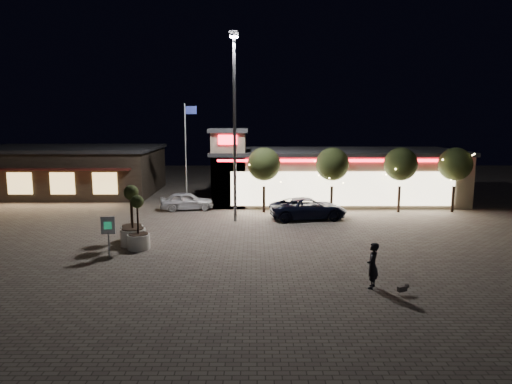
{
  "coord_description": "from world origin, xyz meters",
  "views": [
    {
      "loc": [
        3.31,
        -22.17,
        6.86
      ],
      "look_at": [
        3.4,
        6.0,
        2.32
      ],
      "focal_mm": 32.0,
      "sensor_mm": 36.0,
      "label": 1
    }
  ],
  "objects_px": {
    "white_sedan": "(187,201)",
    "pedestrian": "(373,266)",
    "planter_left": "(133,227)",
    "planter_mid": "(138,232)",
    "valet_sign": "(108,229)",
    "pickup_truck": "(308,208)"
  },
  "relations": [
    {
      "from": "pickup_truck",
      "to": "valet_sign",
      "type": "xyz_separation_m",
      "value": [
        -11.0,
        -8.81,
        0.71
      ]
    },
    {
      "from": "planter_left",
      "to": "planter_mid",
      "type": "bearing_deg",
      "value": -56.28
    },
    {
      "from": "pedestrian",
      "to": "planter_mid",
      "type": "height_order",
      "value": "planter_mid"
    },
    {
      "from": "pickup_truck",
      "to": "planter_left",
      "type": "height_order",
      "value": "planter_left"
    },
    {
      "from": "pickup_truck",
      "to": "pedestrian",
      "type": "bearing_deg",
      "value": 176.41
    },
    {
      "from": "pickup_truck",
      "to": "pedestrian",
      "type": "distance_m",
      "value": 13.11
    },
    {
      "from": "pedestrian",
      "to": "planter_mid",
      "type": "bearing_deg",
      "value": -94.28
    },
    {
      "from": "pedestrian",
      "to": "planter_mid",
      "type": "xyz_separation_m",
      "value": [
        -10.98,
        5.72,
        -0.05
      ]
    },
    {
      "from": "valet_sign",
      "to": "pickup_truck",
      "type": "bearing_deg",
      "value": 38.67
    },
    {
      "from": "pickup_truck",
      "to": "planter_mid",
      "type": "relative_size",
      "value": 1.82
    },
    {
      "from": "planter_left",
      "to": "pedestrian",
      "type": "bearing_deg",
      "value": -29.34
    },
    {
      "from": "pickup_truck",
      "to": "white_sedan",
      "type": "bearing_deg",
      "value": 61.94
    },
    {
      "from": "pickup_truck",
      "to": "valet_sign",
      "type": "relative_size",
      "value": 2.56
    },
    {
      "from": "planter_left",
      "to": "valet_sign",
      "type": "relative_size",
      "value": 1.61
    },
    {
      "from": "white_sedan",
      "to": "pedestrian",
      "type": "bearing_deg",
      "value": -158.2
    },
    {
      "from": "pedestrian",
      "to": "valet_sign",
      "type": "bearing_deg",
      "value": -86.16
    },
    {
      "from": "white_sedan",
      "to": "pedestrian",
      "type": "xyz_separation_m",
      "value": [
        9.96,
        -16.24,
        0.26
      ]
    },
    {
      "from": "white_sedan",
      "to": "planter_left",
      "type": "relative_size",
      "value": 1.21
    },
    {
      "from": "planter_left",
      "to": "planter_mid",
      "type": "distance_m",
      "value": 0.89
    },
    {
      "from": "white_sedan",
      "to": "pedestrian",
      "type": "distance_m",
      "value": 19.05
    },
    {
      "from": "planter_mid",
      "to": "valet_sign",
      "type": "relative_size",
      "value": 1.4
    },
    {
      "from": "pedestrian",
      "to": "white_sedan",
      "type": "bearing_deg",
      "value": -125.26
    }
  ]
}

